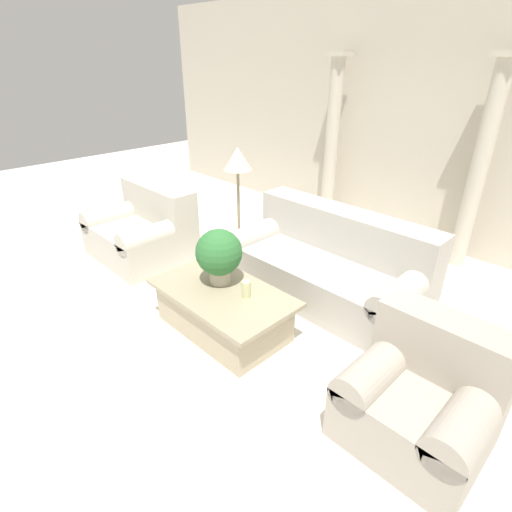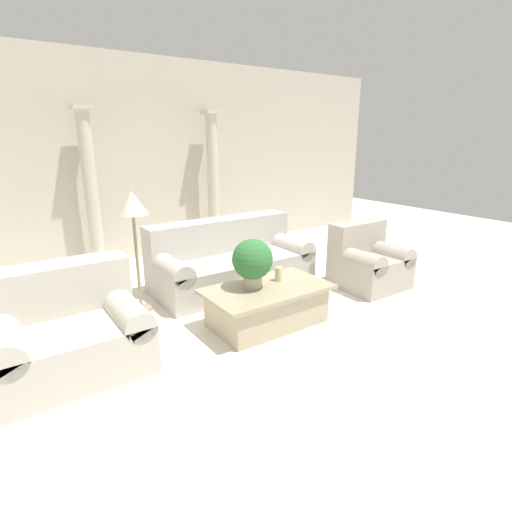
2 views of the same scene
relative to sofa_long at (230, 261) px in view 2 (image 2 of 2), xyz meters
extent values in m
plane|color=silver|center=(-0.32, -0.81, -0.35)|extent=(16.00, 16.00, 0.00)
cube|color=beige|center=(-0.32, 2.06, 1.25)|extent=(10.00, 0.06, 3.20)
cube|color=#B7B2A8|center=(0.00, -0.08, -0.13)|extent=(2.12, 0.99, 0.44)
cube|color=#B7B2A8|center=(0.00, 0.25, 0.32)|extent=(2.12, 0.35, 0.45)
cylinder|color=#B7B2A8|center=(-0.92, -0.08, 0.10)|extent=(0.28, 0.99, 0.28)
cylinder|color=#B7B2A8|center=(0.92, -0.08, 0.10)|extent=(0.28, 0.99, 0.28)
cube|color=beige|center=(-2.22, -0.99, -0.13)|extent=(1.24, 0.99, 0.44)
cube|color=beige|center=(-2.22, -0.67, 0.32)|extent=(1.24, 0.35, 0.45)
cylinder|color=beige|center=(-2.70, -0.99, 0.10)|extent=(0.28, 0.99, 0.28)
cylinder|color=beige|center=(-1.74, -0.99, 0.10)|extent=(0.28, 0.99, 0.28)
cube|color=tan|center=(-0.28, -1.24, -0.16)|extent=(1.19, 0.68, 0.39)
cube|color=tan|center=(-0.28, -1.24, 0.06)|extent=(1.35, 0.78, 0.04)
cylinder|color=#B2A893|center=(-0.41, -1.16, 0.14)|extent=(0.20, 0.20, 0.13)
sphere|color=#2D6B33|center=(-0.41, -1.16, 0.39)|extent=(0.43, 0.43, 0.43)
cylinder|color=beige|center=(-0.06, -1.15, 0.16)|extent=(0.08, 0.08, 0.16)
cylinder|color=gray|center=(-1.30, -0.11, -0.34)|extent=(0.25, 0.25, 0.03)
cylinder|color=gray|center=(-1.30, -0.11, 0.24)|extent=(0.04, 0.04, 1.12)
cone|color=beige|center=(-1.30, -0.11, 0.93)|extent=(0.34, 0.34, 0.26)
cylinder|color=beige|center=(-1.30, 1.74, 0.82)|extent=(0.19, 0.19, 2.34)
cube|color=beige|center=(-1.30, 1.74, 2.02)|extent=(0.27, 0.27, 0.06)
cylinder|color=beige|center=(0.73, 1.74, 0.82)|extent=(0.19, 0.19, 2.34)
cube|color=beige|center=(0.73, 1.74, 2.02)|extent=(0.27, 0.27, 0.06)
cube|color=#ADA393|center=(1.55, -1.13, -0.14)|extent=(0.88, 0.80, 0.43)
cube|color=#ADA393|center=(1.55, -0.87, 0.29)|extent=(0.88, 0.28, 0.43)
cylinder|color=#ADA393|center=(1.25, -1.13, 0.08)|extent=(0.28, 0.80, 0.28)
cylinder|color=#ADA393|center=(1.85, -1.13, 0.08)|extent=(0.28, 0.80, 0.28)
camera|label=1|loc=(2.15, -3.21, 2.00)|focal=28.00mm
camera|label=2|loc=(-2.67, -4.46, 1.64)|focal=28.00mm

